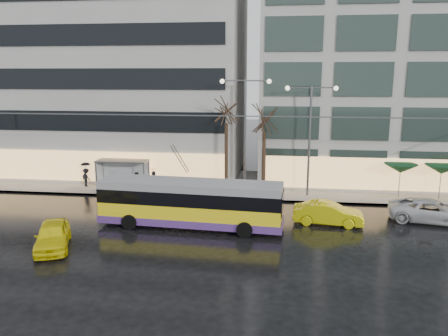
% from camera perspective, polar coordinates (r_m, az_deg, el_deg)
% --- Properties ---
extents(ground, '(140.00, 140.00, 0.00)m').
position_cam_1_polar(ground, '(25.47, -3.82, -9.90)').
color(ground, black).
rests_on(ground, ground).
extents(sidewalk, '(80.00, 10.00, 0.15)m').
position_cam_1_polar(sidewalk, '(38.43, 3.04, -2.10)').
color(sidewalk, gray).
rests_on(sidewalk, ground).
extents(kerb, '(80.00, 0.10, 0.15)m').
position_cam_1_polar(kerb, '(33.67, 2.44, -4.17)').
color(kerb, slate).
rests_on(kerb, ground).
extents(building_left, '(34.00, 14.00, 22.00)m').
position_cam_1_polar(building_left, '(46.92, -19.47, 13.49)').
color(building_left, '#A4A19D').
rests_on(building_left, sidewalk).
extents(building_right, '(32.00, 14.00, 25.00)m').
position_cam_1_polar(building_right, '(44.66, 26.90, 14.91)').
color(building_right, '#A4A19D').
rests_on(building_right, sidewalk).
extents(trolleybus, '(11.76, 4.89, 5.39)m').
position_cam_1_polar(trolleybus, '(27.78, -4.40, -4.81)').
color(trolleybus, yellow).
rests_on(trolleybus, ground).
extents(catenary, '(42.24, 5.12, 7.00)m').
position_cam_1_polar(catenary, '(31.74, 0.54, 2.57)').
color(catenary, '#595B60').
rests_on(catenary, ground).
extents(bus_shelter, '(4.20, 1.60, 2.51)m').
position_cam_1_polar(bus_shelter, '(37.02, -13.55, 0.01)').
color(bus_shelter, '#595B60').
rests_on(bus_shelter, sidewalk).
extents(street_lamp_near, '(3.96, 0.36, 9.03)m').
position_cam_1_polar(street_lamp_near, '(34.23, 2.77, 6.20)').
color(street_lamp_near, '#595B60').
rests_on(street_lamp_near, sidewalk).
extents(street_lamp_far, '(3.96, 0.36, 8.53)m').
position_cam_1_polar(street_lamp_far, '(34.25, 11.17, 5.53)').
color(street_lamp_far, '#595B60').
rests_on(street_lamp_far, sidewalk).
extents(tree_a, '(3.20, 3.20, 8.40)m').
position_cam_1_polar(tree_a, '(34.48, 0.30, 8.09)').
color(tree_a, black).
rests_on(tree_a, sidewalk).
extents(tree_b, '(3.20, 3.20, 7.70)m').
position_cam_1_polar(tree_b, '(34.51, 5.33, 6.90)').
color(tree_b, black).
rests_on(tree_b, sidewalk).
extents(parasol_a, '(2.50, 2.50, 2.65)m').
position_cam_1_polar(parasol_a, '(36.14, 22.07, -0.06)').
color(parasol_a, '#595B60').
rests_on(parasol_a, sidewalk).
extents(parasol_b, '(2.50, 2.50, 2.65)m').
position_cam_1_polar(parasol_b, '(37.04, 26.55, -0.18)').
color(parasol_b, '#595B60').
rests_on(parasol_b, sidewalk).
extents(taxi_a, '(3.27, 4.68, 1.48)m').
position_cam_1_polar(taxi_a, '(26.45, -21.48, -8.20)').
color(taxi_a, yellow).
rests_on(taxi_a, ground).
extents(taxi_b, '(4.60, 2.03, 1.47)m').
position_cam_1_polar(taxi_b, '(29.18, 13.44, -5.77)').
color(taxi_b, '#D7CF0B').
rests_on(taxi_b, ground).
extents(sedan_silver, '(5.76, 3.43, 1.50)m').
position_cam_1_polar(sedan_silver, '(31.90, 25.49, -5.07)').
color(sedan_silver, silver).
rests_on(sedan_silver, ground).
extents(pedestrian_a, '(1.10, 1.12, 2.19)m').
position_cam_1_polar(pedestrian_a, '(34.89, -9.19, -1.21)').
color(pedestrian_a, black).
rests_on(pedestrian_a, sidewalk).
extents(pedestrian_b, '(1.08, 1.02, 1.77)m').
position_cam_1_polar(pedestrian_b, '(35.53, -11.37, -1.93)').
color(pedestrian_b, black).
rests_on(pedestrian_b, sidewalk).
extents(pedestrian_c, '(1.16, 1.12, 2.11)m').
position_cam_1_polar(pedestrian_c, '(38.89, -17.59, -0.69)').
color(pedestrian_c, black).
rests_on(pedestrian_c, sidewalk).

